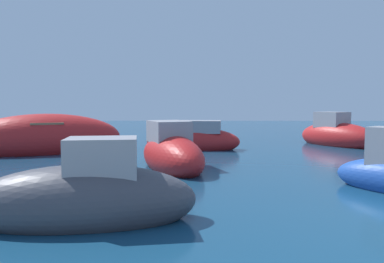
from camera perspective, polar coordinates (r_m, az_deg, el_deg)
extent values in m
ellipsoid|color=#B21E1E|center=(19.81, 21.08, -0.80)|extent=(3.61, 4.46, 1.46)
cube|color=gray|center=(19.97, 20.38, 1.66)|extent=(1.68, 1.77, 0.80)
ellipsoid|color=#B21E1E|center=(11.90, -3.05, -3.79)|extent=(2.92, 4.27, 1.38)
cube|color=gray|center=(12.12, -3.53, -0.02)|extent=(1.59, 1.79, 0.69)
ellipsoid|color=#B21E1E|center=(16.86, -21.23, -1.04)|extent=(6.64, 4.87, 2.10)
cube|color=brown|center=(16.82, -21.29, 1.23)|extent=(1.95, 2.23, 0.08)
ellipsoid|color=#B21E1E|center=(16.91, 0.13, -1.50)|extent=(4.32, 1.77, 1.28)
cube|color=gray|center=(16.83, 1.27, 0.72)|extent=(1.89, 1.19, 0.56)
ellipsoid|color=#3F3F47|center=(6.80, -15.98, -10.23)|extent=(4.04, 2.04, 1.30)
cube|color=gray|center=(6.62, -13.46, -4.00)|extent=(1.30, 1.03, 0.71)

